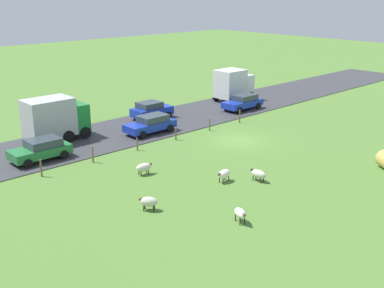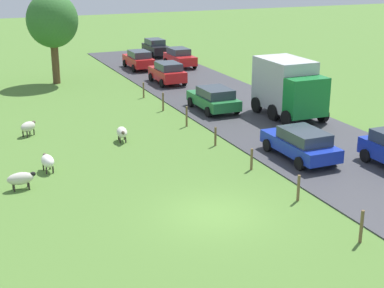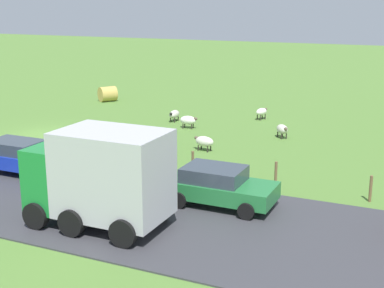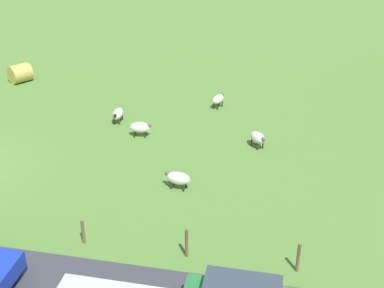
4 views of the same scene
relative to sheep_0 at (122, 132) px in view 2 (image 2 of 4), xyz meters
The scene contains 20 objects.
ground_plane 10.32m from the sheep_0, 86.75° to the right, with size 160.00×160.00×0.00m, color #517A33.
sheep_0 is the anchor object (origin of this frame).
sheep_2 5.44m from the sheep_0, 145.64° to the left, with size 1.12×1.07×0.81m.
sheep_3 7.58m from the sheep_0, 141.33° to the right, with size 1.24×0.57×0.77m.
sheep_4 5.42m from the sheep_0, 145.94° to the right, with size 0.63×1.17×0.81m.
tree_0 17.03m from the sheep_0, 91.40° to the left, with size 3.92×3.92×6.99m.
fence_post_0 15.04m from the sheep_0, 73.30° to the right, with size 0.12×0.12×1.22m, color brown.
fence_post_1 11.34m from the sheep_0, 67.59° to the right, with size 0.12×0.12×1.12m, color brown.
fence_post_2 7.86m from the sheep_0, 56.62° to the right, with size 0.12×0.12×1.03m, color brown.
fence_post_3 5.06m from the sheep_0, 31.40° to the right, with size 0.12×0.12×1.02m, color brown.
fence_post_4 4.51m from the sheep_0, 16.53° to the left, with size 0.12×0.12×1.21m, color brown.
fence_post_5 6.76m from the sheep_0, 50.29° to the left, with size 0.12×0.12×1.20m, color brown.
fence_post_6 10.10m from the sheep_0, 64.66° to the left, with size 0.12×0.12×1.10m, color brown.
truck_1 10.98m from the sheep_0, ahead, with size 2.80×4.93×3.51m.
car_0 9.56m from the sheep_0, 40.81° to the right, with size 2.10×4.51×1.51m.
car_1 20.71m from the sheep_0, 69.21° to the left, with size 1.94×4.03×1.63m.
car_3 27.64m from the sheep_0, 66.32° to the left, with size 1.93×3.88×1.66m.
car_4 22.03m from the sheep_0, 59.70° to the left, with size 1.97×3.96×1.63m.
car_6 14.76m from the sheep_0, 59.37° to the left, with size 2.04×3.86×1.67m.
car_7 8.20m from the sheep_0, 27.38° to the left, with size 2.20×4.23×1.52m.
Camera 2 is at (-8.82, -18.33, 9.55)m, focal length 53.69 mm.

